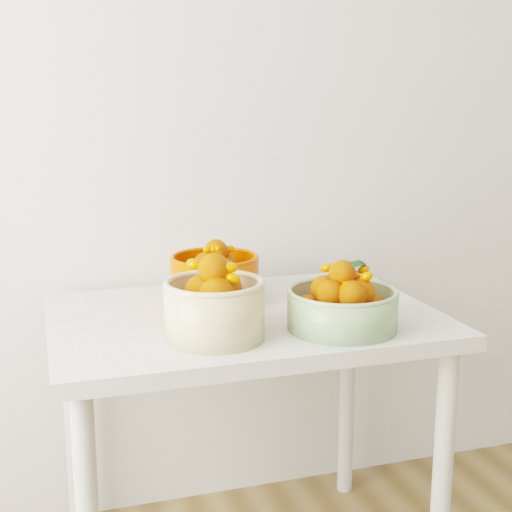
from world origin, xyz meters
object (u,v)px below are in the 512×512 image
object	(u,v)px
bowl_cream	(214,307)
bowl_green	(343,305)
table	(244,348)
bowl_orange	(215,277)

from	to	relation	value
bowl_cream	bowl_green	distance (m)	0.32
table	bowl_green	size ratio (longest dim) A/B	3.33
bowl_green	bowl_orange	xyz separation A→B (m)	(-0.24, 0.32, 0.01)
table	bowl_cream	size ratio (longest dim) A/B	3.78
bowl_orange	bowl_cream	bearing A→B (deg)	-104.33
bowl_cream	bowl_green	world-z (taller)	bowl_cream
table	bowl_orange	distance (m)	0.21
bowl_green	bowl_orange	world-z (taller)	bowl_orange
table	bowl_green	xyz separation A→B (m)	(0.19, -0.20, 0.16)
bowl_cream	bowl_orange	world-z (taller)	bowl_cream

